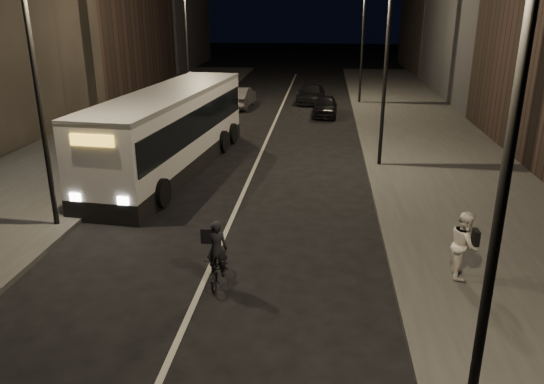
% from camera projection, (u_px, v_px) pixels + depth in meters
% --- Properties ---
extents(ground, '(180.00, 180.00, 0.00)m').
position_uv_depth(ground, '(195.00, 300.00, 13.25)').
color(ground, black).
rests_on(ground, ground).
extents(sidewalk_right, '(7.00, 70.00, 0.16)m').
position_uv_depth(sidewalk_right, '(436.00, 155.00, 25.55)').
color(sidewalk_right, '#333331').
rests_on(sidewalk_right, ground).
extents(sidewalk_left, '(7.00, 70.00, 0.16)m').
position_uv_depth(sidewalk_left, '(97.00, 147.00, 27.13)').
color(sidewalk_left, '#333331').
rests_on(sidewalk_left, ground).
extents(streetlight_right_near, '(1.20, 0.44, 8.12)m').
position_uv_depth(streetlight_right_near, '(492.00, 132.00, 7.20)').
color(streetlight_right_near, black).
rests_on(streetlight_right_near, sidewalk_right).
extents(streetlight_right_mid, '(1.20, 0.44, 8.12)m').
position_uv_depth(streetlight_right_mid, '(381.00, 45.00, 22.20)').
color(streetlight_right_mid, black).
rests_on(streetlight_right_mid, sidewalk_right).
extents(streetlight_right_far, '(1.20, 0.44, 8.12)m').
position_uv_depth(streetlight_right_far, '(359.00, 28.00, 37.19)').
color(streetlight_right_far, black).
rests_on(streetlight_right_far, sidewalk_right).
extents(streetlight_left_near, '(1.20, 0.44, 8.12)m').
position_uv_depth(streetlight_left_near, '(42.00, 62.00, 15.69)').
color(streetlight_left_near, black).
rests_on(streetlight_left_near, sidewalk_left).
extents(streetlight_left_far, '(1.20, 0.44, 8.12)m').
position_uv_depth(streetlight_left_far, '(190.00, 32.00, 32.56)').
color(streetlight_left_far, black).
rests_on(streetlight_left_far, sidewalk_left).
extents(city_bus, '(4.07, 13.10, 3.48)m').
position_uv_depth(city_bus, '(171.00, 127.00, 23.12)').
color(city_bus, silver).
rests_on(city_bus, ground).
extents(cyclist_on_bicycle, '(0.60, 1.62, 1.85)m').
position_uv_depth(cyclist_on_bicycle, '(218.00, 262.00, 13.87)').
color(cyclist_on_bicycle, black).
rests_on(cyclist_on_bicycle, ground).
extents(pedestrian_woman, '(0.77, 0.95, 1.81)m').
position_uv_depth(pedestrian_woman, '(464.00, 245.00, 13.84)').
color(pedestrian_woman, silver).
rests_on(pedestrian_woman, sidewalk_right).
extents(car_near, '(1.68, 3.92, 1.32)m').
position_uv_depth(car_near, '(325.00, 106.00, 34.71)').
color(car_near, black).
rests_on(car_near, ground).
extents(car_mid, '(1.78, 4.51, 1.46)m').
position_uv_depth(car_mid, '(240.00, 97.00, 37.50)').
color(car_mid, '#353537').
rests_on(car_mid, ground).
extents(car_far, '(2.16, 4.72, 1.34)m').
position_uv_depth(car_far, '(311.00, 93.00, 39.56)').
color(car_far, black).
rests_on(car_far, ground).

